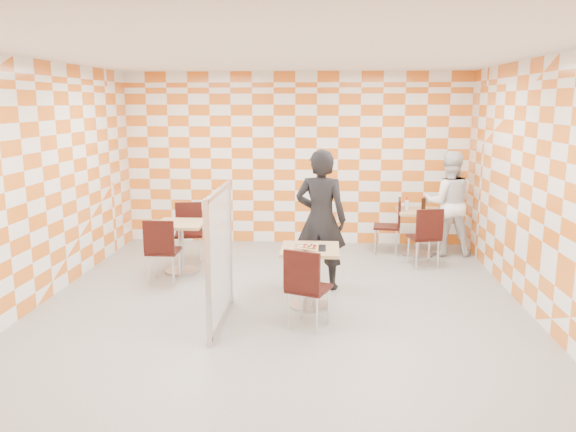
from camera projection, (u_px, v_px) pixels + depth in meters
The scene contains 15 objects.
room_shell at pixel (282, 183), 6.96m from camera, with size 7.00×7.00×7.00m.
main_table at pixel (310, 267), 6.84m from camera, with size 0.70×0.70×0.75m.
second_table at pixel (419, 225), 9.19m from camera, with size 0.70×0.70×0.75m.
empty_table at pixel (181, 238), 8.26m from camera, with size 0.70×0.70×0.75m.
chair_main_front at pixel (306, 283), 6.13m from camera, with size 0.55×0.55×0.92m.
chair_second_front at pixel (426, 233), 8.47m from camera, with size 0.50×0.51×0.92m.
chair_second_side at pixel (392, 221), 9.28m from camera, with size 0.48×0.47×0.92m.
chair_empty_near at pixel (161, 246), 7.68m from camera, with size 0.42×0.43×0.92m.
chair_empty_far at pixel (189, 227), 8.85m from camera, with size 0.50×0.51×0.92m.
partition at pixel (220, 256), 6.29m from camera, with size 0.08×1.38×1.55m.
man_dark at pixel (321, 220), 7.48m from camera, with size 0.69×0.45×1.89m, color black.
man_white at pixel (448, 203), 9.17m from camera, with size 0.83×0.65×1.72m, color white.
pizza_on_foil at pixel (310, 247), 6.77m from camera, with size 0.40×0.40×0.04m.
sport_bottle at pixel (406, 204), 9.20m from camera, with size 0.06×0.06×0.20m.
soda_bottle at pixel (423, 204), 9.14m from camera, with size 0.07×0.07×0.23m.
Camera 1 is at (0.55, -6.33, 2.49)m, focal length 35.00 mm.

